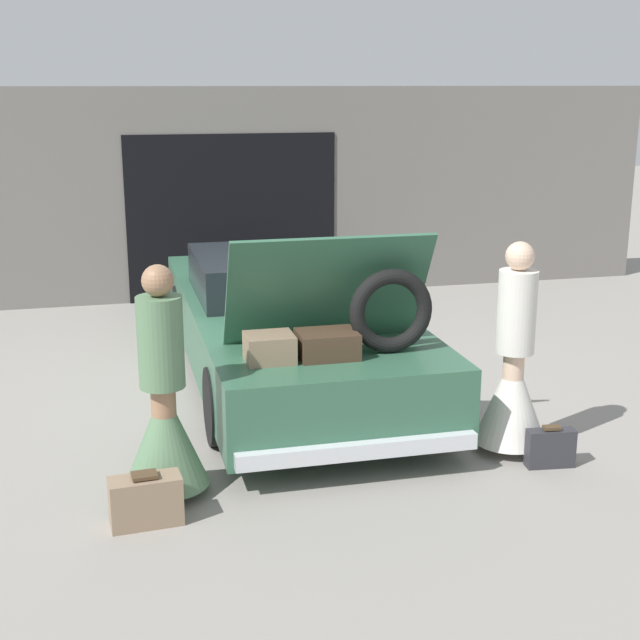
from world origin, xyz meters
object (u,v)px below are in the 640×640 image
object	(u,v)px
car	(287,323)
person_right	(513,378)
suitcase_beside_left_person	(146,501)
person_left	(164,416)
suitcase_beside_right_person	(550,448)

from	to	relation	value
car	person_right	world-z (taller)	car
car	suitcase_beside_left_person	size ratio (longest dim) A/B	10.44
person_left	suitcase_beside_left_person	world-z (taller)	person_left
suitcase_beside_right_person	suitcase_beside_left_person	bearing A→B (deg)	-176.16
person_left	car	bearing A→B (deg)	162.17
person_left	suitcase_beside_right_person	distance (m)	2.92
suitcase_beside_right_person	person_left	bearing A→B (deg)	175.68
person_right	suitcase_beside_right_person	size ratio (longest dim) A/B	4.45
car	suitcase_beside_left_person	world-z (taller)	car
car	person_left	bearing A→B (deg)	-120.19
suitcase_beside_right_person	person_right	bearing A→B (deg)	114.60
suitcase_beside_left_person	person_left	bearing A→B (deg)	68.07
person_left	suitcase_beside_right_person	world-z (taller)	person_left
person_left	person_right	bearing A→B (deg)	105.38
car	person_right	xyz separation A→B (m)	(1.35, -2.19, 0.04)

